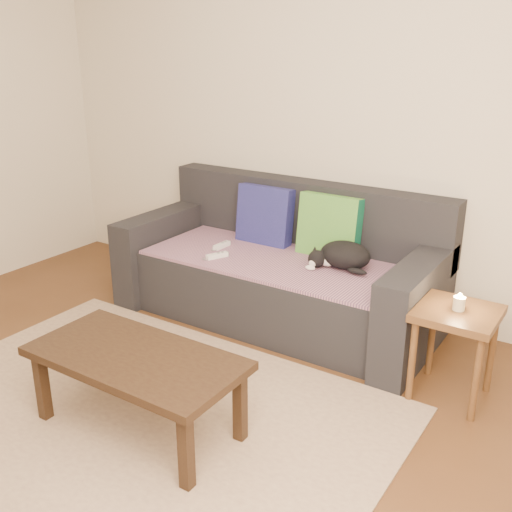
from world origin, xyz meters
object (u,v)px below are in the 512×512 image
at_px(sofa, 280,273).
at_px(wii_remote_b, 217,256).
at_px(coffee_table, 136,364).
at_px(wii_remote_a, 222,245).
at_px(side_table, 456,326).
at_px(cat, 342,256).

relative_size(sofa, wii_remote_b, 14.00).
bearing_deg(coffee_table, wii_remote_a, 110.34).
height_order(sofa, side_table, sofa).
bearing_deg(coffee_table, sofa, 93.88).
xyz_separation_m(wii_remote_b, side_table, (1.56, -0.07, -0.05)).
bearing_deg(wii_remote_a, coffee_table, -157.05).
bearing_deg(cat, coffee_table, -100.84).
distance_m(wii_remote_a, wii_remote_b, 0.21).
height_order(wii_remote_b, coffee_table, wii_remote_b).
distance_m(cat, wii_remote_b, 0.81).
relative_size(wii_remote_b, coffee_table, 0.15).
height_order(cat, side_table, cat).
height_order(cat, wii_remote_a, cat).
xyz_separation_m(cat, coffee_table, (-0.35, -1.46, -0.16)).
xyz_separation_m(wii_remote_a, wii_remote_b, (0.10, -0.18, 0.00)).
bearing_deg(wii_remote_b, cat, -45.48).
bearing_deg(cat, wii_remote_a, -171.08).
bearing_deg(wii_remote_a, side_table, -96.19).
distance_m(sofa, cat, 0.50).
bearing_deg(side_table, wii_remote_b, 177.26).
distance_m(cat, side_table, 0.88).
bearing_deg(coffee_table, cat, 76.53).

